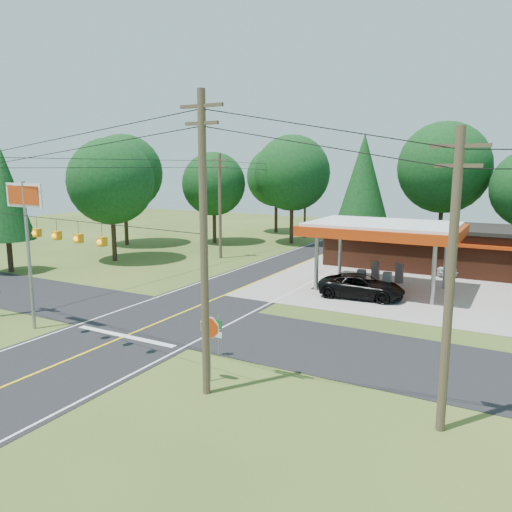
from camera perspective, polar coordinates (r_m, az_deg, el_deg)
The scene contains 17 objects.
ground at distance 29.88m, azimuth -9.96°, elevation -7.05°, with size 120.00×120.00×0.00m, color #37511C.
main_highway at distance 29.88m, azimuth -9.96°, elevation -7.03°, with size 8.00×120.00×0.02m, color black.
cross_road at distance 29.88m, azimuth -9.96°, elevation -7.02°, with size 70.00×7.00×0.02m, color black.
lane_center_yellow at distance 29.87m, azimuth -9.96°, elevation -7.00°, with size 0.15×110.00×0.00m, color yellow.
gas_canopy at distance 36.56m, azimuth 14.31°, elevation 2.78°, with size 10.60×7.40×4.88m.
convenience_store at distance 46.34m, azimuth 18.53°, elevation 1.14°, with size 16.40×7.55×3.80m.
utility_pole_near_right at distance 18.67m, azimuth -5.97°, elevation 1.46°, with size 1.80×0.30×11.50m.
utility_pole_far_left at distance 47.98m, azimuth -4.14°, elevation 5.88°, with size 1.80×0.30×10.00m.
utility_pole_right_b at distance 17.13m, azimuth 21.33°, elevation -2.55°, with size 1.80×0.30×10.00m.
utility_pole_north at distance 62.32m, azimuth 5.63°, elevation 6.42°, with size 0.30×0.30×9.50m.
overhead_beacons at distance 25.10m, azimuth -20.82°, elevation 3.66°, with size 17.04×2.04×1.03m.
treeline_backdrop at distance 49.27m, azimuth 8.47°, elevation 8.57°, with size 70.27×51.59×13.30m.
suv_car at distance 34.46m, azimuth 11.98°, elevation -3.45°, with size 5.67×5.67×1.58m, color black.
sedan_car at distance 44.29m, azimuth 20.51°, elevation -0.96°, with size 4.21×4.21×1.43m, color white.
big_stop_sign at distance 29.08m, azimuth -24.84°, elevation 3.97°, with size 2.98×0.28×8.03m.
octagonal_stop_sign at distance 20.65m, azimuth -5.35°, elevation -8.68°, with size 0.96×0.10×2.80m.
route_sign_post at distance 23.54m, azimuth -4.32°, elevation -8.63°, with size 0.41×0.09×2.02m.
Camera 1 is at (18.06, -22.13, 8.77)m, focal length 35.00 mm.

